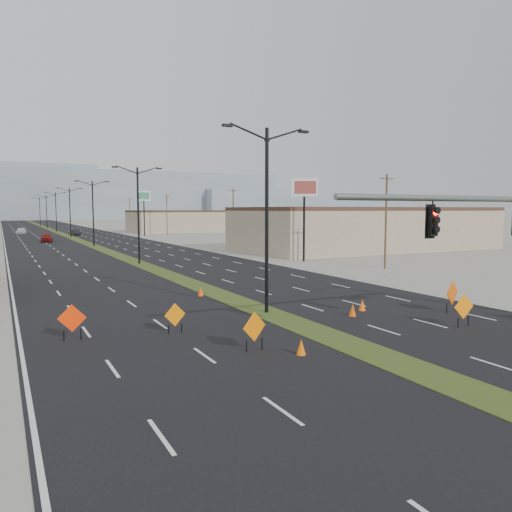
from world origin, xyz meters
name	(u,v)px	position (x,y,z in m)	size (l,w,h in m)	color
ground	(436,379)	(0.00, 0.00, 0.00)	(600.00, 600.00, 0.00)	gray
road_surface	(68,236)	(0.00, 100.00, 0.00)	(25.00, 400.00, 0.02)	black
median_strip	(68,236)	(0.00, 100.00, 0.00)	(2.00, 400.00, 0.04)	#34491A
building_se_near	(365,230)	(34.00, 45.00, 2.75)	(36.00, 18.00, 5.50)	tan
building_se_far	(216,222)	(38.00, 110.00, 2.50)	(44.00, 16.00, 5.00)	tan
mesa_center	(97,196)	(40.00, 300.00, 14.00)	(220.00, 50.00, 28.00)	gray
mesa_east	(303,205)	(180.00, 290.00, 9.00)	(160.00, 50.00, 18.00)	gray
streetlight_0	(267,214)	(0.00, 12.00, 5.42)	(5.15, 0.24, 10.02)	black
streetlight_1	(138,212)	(0.00, 40.00, 5.42)	(5.15, 0.24, 10.02)	black
streetlight_2	(93,211)	(0.00, 68.00, 5.42)	(5.15, 0.24, 10.02)	black
streetlight_3	(70,211)	(0.00, 96.00, 5.42)	(5.15, 0.24, 10.02)	black
streetlight_4	(56,211)	(0.00, 124.00, 5.42)	(5.15, 0.24, 10.02)	black
streetlight_5	(47,210)	(0.00, 152.00, 5.42)	(5.15, 0.24, 10.02)	black
streetlight_6	(40,210)	(0.00, 180.00, 5.42)	(5.15, 0.24, 10.02)	black
utility_pole_0	(386,220)	(20.00, 25.00, 4.67)	(1.60, 0.20, 9.00)	#4C3823
utility_pole_1	(233,216)	(20.00, 60.00, 4.67)	(1.60, 0.20, 9.00)	#4C3823
utility_pole_2	(167,214)	(20.00, 95.00, 4.67)	(1.60, 0.20, 9.00)	#4C3823
utility_pole_3	(130,213)	(20.00, 130.00, 4.67)	(1.60, 0.20, 9.00)	#4C3823
car_left	(47,238)	(-5.60, 82.50, 0.77)	(1.82, 4.53, 1.54)	maroon
car_mid	(76,232)	(2.04, 104.52, 0.64)	(1.35, 3.86, 1.27)	black
car_far	(21,231)	(-8.49, 114.17, 0.72)	(2.02, 4.97, 1.44)	silver
construction_sign_0	(72,319)	(-10.25, 10.72, 0.94)	(1.19, 0.29, 1.60)	#EF3005
construction_sign_1	(254,328)	(-3.96, 5.72, 0.94)	(1.16, 0.38, 1.60)	orange
construction_sign_2	(175,316)	(-5.90, 9.90, 0.82)	(1.05, 0.23, 1.41)	orange
construction_sign_3	(464,308)	(6.89, 4.75, 0.95)	(1.21, 0.09, 1.61)	orange
construction_sign_4	(452,294)	(9.16, 7.43, 1.05)	(1.28, 0.44, 1.77)	#D54C04
cone_0	(301,347)	(-2.59, 4.37, 0.32)	(0.38, 0.38, 0.63)	#E56504
cone_1	(353,310)	(3.66, 9.15, 0.33)	(0.40, 0.40, 0.66)	#E34F04
cone_2	(362,305)	(5.05, 10.05, 0.33)	(0.39, 0.39, 0.65)	#FE6205
cone_3	(201,291)	(-1.30, 18.69, 0.32)	(0.39, 0.39, 0.64)	#FF4505
pole_sign_east_near	(304,194)	(16.82, 34.44, 7.36)	(2.85, 1.51, 9.06)	black
pole_sign_east_far	(144,199)	(14.96, 95.09, 7.90)	(3.16, 0.89, 9.66)	black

